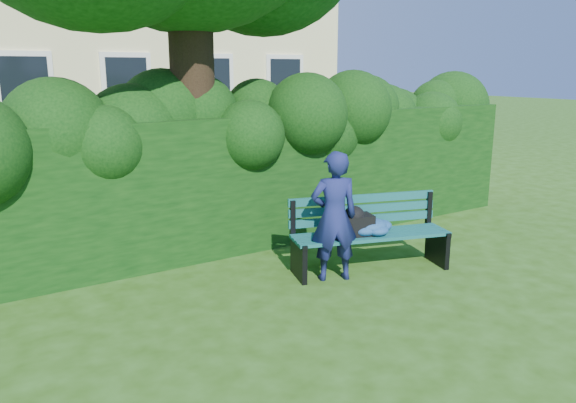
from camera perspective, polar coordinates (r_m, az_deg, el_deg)
ground at (r=6.11m, az=3.12°, el=-9.80°), size 80.00×80.00×0.00m
hedge at (r=7.65m, az=-6.56°, el=1.96°), size 10.00×1.00×1.80m
park_bench at (r=6.84m, az=7.94°, el=-2.89°), size 1.99×1.10×0.89m
man_reading at (r=6.43m, az=4.70°, el=-1.52°), size 0.65×0.54×1.51m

